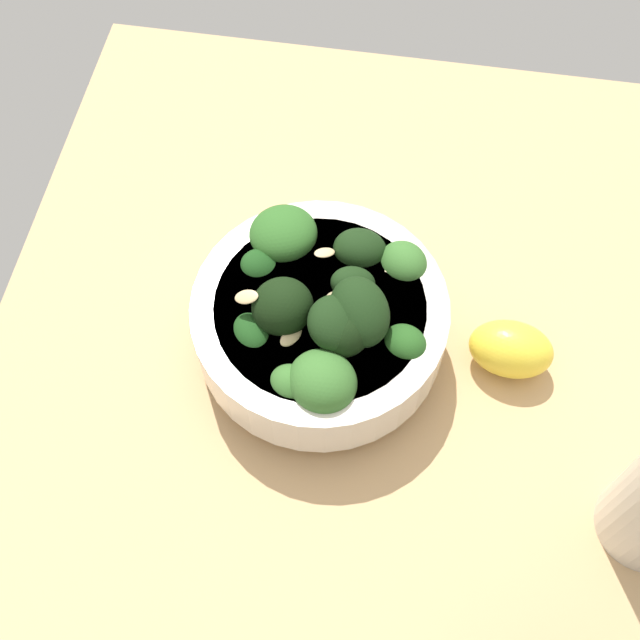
{
  "coord_description": "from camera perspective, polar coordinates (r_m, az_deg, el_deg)",
  "views": [
    {
      "loc": [
        28.18,
        -0.82,
        54.4
      ],
      "look_at": [
        0.79,
        -5.2,
        4.0
      ],
      "focal_mm": 45.88,
      "sensor_mm": 36.0,
      "label": 1
    }
  ],
  "objects": [
    {
      "name": "bowl_of_broccoli",
      "position": [
        0.57,
        0.1,
        0.11
      ],
      "size": [
        18.22,
        17.84,
        10.18
      ],
      "color": "silver",
      "rests_on": "ground_plane"
    },
    {
      "name": "lemon_wedge",
      "position": [
        0.6,
        13.17,
        -2.06
      ],
      "size": [
        4.63,
        6.41,
        4.36
      ],
      "primitive_type": "ellipsoid",
      "rotation": [
        0.0,
        0.0,
        1.48
      ],
      "color": "yellow",
      "rests_on": "ground_plane"
    },
    {
      "name": "ground_plane",
      "position": [
        0.63,
        4.79,
        -2.69
      ],
      "size": [
        60.16,
        60.16,
        4.16
      ],
      "primitive_type": "cube",
      "color": "tan"
    }
  ]
}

